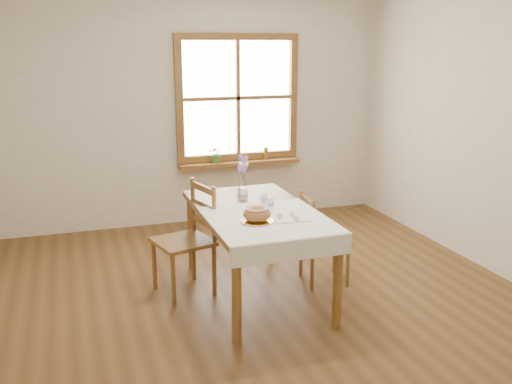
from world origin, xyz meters
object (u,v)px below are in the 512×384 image
chair_left (183,240)px  chair_right (325,239)px  bread_plate (257,221)px  flower_vase (243,194)px  dining_table (256,220)px

chair_left → chair_right: 1.24m
bread_plate → flower_vase: bearing=81.9°
chair_left → flower_vase: bearing=85.4°
dining_table → bread_plate: 0.37m
dining_table → chair_left: (-0.57, 0.23, -0.19)m
dining_table → chair_left: chair_left is taller
chair_left → flower_vase: 0.65m
chair_left → bread_plate: size_ratio=3.82×
dining_table → flower_vase: bearing=91.8°
chair_left → chair_right: chair_left is taller
dining_table → chair_right: 0.71m
chair_right → bread_plate: bearing=123.5°
flower_vase → dining_table: bearing=-88.2°
chair_left → dining_table: bearing=52.8°
dining_table → bread_plate: (-0.11, -0.34, 0.10)m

